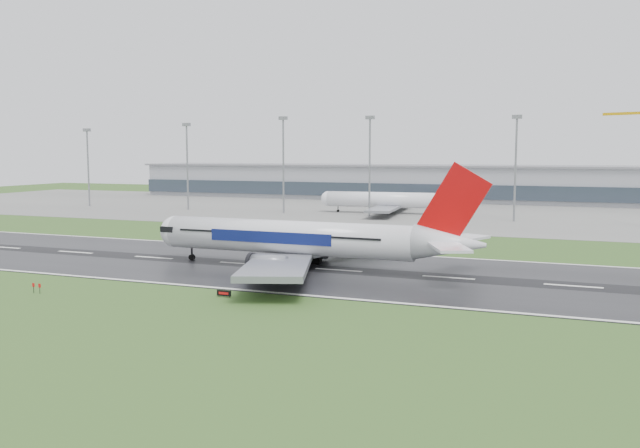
% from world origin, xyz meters
% --- Properties ---
extents(ground, '(520.00, 520.00, 0.00)m').
position_xyz_m(ground, '(0.00, 0.00, 0.00)').
color(ground, '#2B4D1C').
rests_on(ground, ground).
extents(runway, '(400.00, 45.00, 0.10)m').
position_xyz_m(runway, '(0.00, 0.00, 0.05)').
color(runway, black).
rests_on(runway, ground).
extents(apron, '(400.00, 130.00, 0.08)m').
position_xyz_m(apron, '(0.00, 125.00, 0.04)').
color(apron, slate).
rests_on(apron, ground).
extents(terminal, '(240.00, 36.00, 15.00)m').
position_xyz_m(terminal, '(0.00, 185.00, 7.50)').
color(terminal, gray).
rests_on(terminal, ground).
extents(main_airliner, '(64.82, 61.82, 18.87)m').
position_xyz_m(main_airliner, '(34.34, -0.25, 9.54)').
color(main_airliner, silver).
rests_on(main_airliner, runway).
extents(parked_airliner, '(56.00, 52.70, 15.32)m').
position_xyz_m(parked_airliner, '(19.07, 112.30, 7.74)').
color(parked_airliner, white).
rests_on(parked_airliner, apron).
extents(runway_sign, '(2.28, 0.92, 1.04)m').
position_xyz_m(runway_sign, '(31.47, -26.98, 0.52)').
color(runway_sign, black).
rests_on(runway_sign, ground).
extents(floodmast_0, '(0.64, 0.64, 29.66)m').
position_xyz_m(floodmast_0, '(-100.97, 100.00, 14.83)').
color(floodmast_0, gray).
rests_on(floodmast_0, ground).
extents(floodmast_1, '(0.64, 0.64, 31.08)m').
position_xyz_m(floodmast_1, '(-55.14, 100.00, 15.54)').
color(floodmast_1, gray).
rests_on(floodmast_1, ground).
extents(floodmast_2, '(0.64, 0.64, 32.72)m').
position_xyz_m(floodmast_2, '(-15.93, 100.00, 16.36)').
color(floodmast_2, gray).
rests_on(floodmast_2, ground).
extents(floodmast_3, '(0.64, 0.64, 32.34)m').
position_xyz_m(floodmast_3, '(15.65, 100.00, 16.17)').
color(floodmast_3, gray).
rests_on(floodmast_3, ground).
extents(floodmast_4, '(0.64, 0.64, 31.67)m').
position_xyz_m(floodmast_4, '(62.53, 100.00, 15.84)').
color(floodmast_4, gray).
rests_on(floodmast_4, ground).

